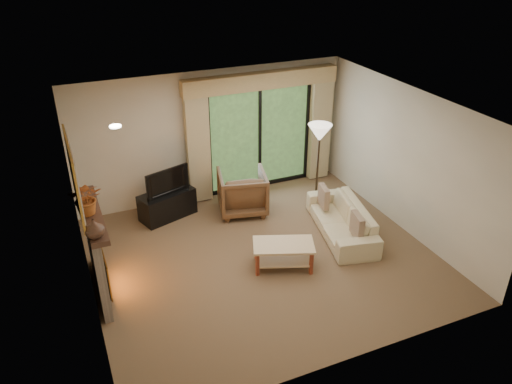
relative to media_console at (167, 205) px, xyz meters
name	(u,v)px	position (x,y,z in m)	size (l,w,h in m)	color
floor	(263,257)	(1.13, -1.95, -0.26)	(5.50, 5.50, 0.00)	brown
ceiling	(264,109)	(1.13, -1.95, 2.34)	(5.50, 5.50, 0.00)	silver
wall_back	(212,135)	(1.13, 0.55, 1.04)	(5.00, 5.00, 0.00)	beige
wall_front	(351,280)	(1.13, -4.45, 1.04)	(5.00, 5.00, 0.00)	beige
wall_left	(81,225)	(-1.62, -1.95, 1.04)	(5.00, 5.00, 0.00)	beige
wall_right	(406,160)	(3.88, -1.95, 1.04)	(5.00, 5.00, 0.00)	beige
fireplace	(95,253)	(-1.50, -1.75, 0.42)	(0.24, 1.70, 1.37)	gray
mirror	(74,177)	(-1.58, -1.75, 1.69)	(0.07, 1.45, 1.02)	gold
sliding_door	(259,138)	(2.13, 0.50, 0.84)	(2.26, 0.10, 2.16)	black
curtain_left	(198,145)	(0.78, 0.39, 0.94)	(0.45, 0.18, 2.35)	tan
curtain_right	(320,126)	(3.48, 0.39, 0.94)	(0.45, 0.18, 2.35)	tan
cornice	(261,81)	(2.13, 0.41, 2.06)	(3.20, 0.24, 0.32)	tan
media_console	(167,205)	(0.00, 0.00, 0.00)	(1.04, 0.47, 0.52)	black
tv	(165,180)	(0.00, 0.00, 0.52)	(0.89, 0.12, 0.51)	black
armchair	(242,192)	(1.40, -0.36, 0.16)	(0.89, 0.92, 0.84)	brown
sofa	(342,220)	(2.74, -1.82, 0.02)	(1.94, 0.76, 0.57)	#CCBB90
pillow_near	(357,226)	(2.67, -2.38, 0.23)	(0.11, 0.41, 0.41)	brown
pillow_far	(324,197)	(2.67, -1.26, 0.23)	(0.10, 0.40, 0.40)	brown
coffee_table	(283,255)	(1.33, -2.32, -0.04)	(0.97, 0.54, 0.44)	#D2B081
floor_lamp	(318,166)	(2.84, -0.70, 0.59)	(0.46, 0.46, 1.70)	white
vase	(94,228)	(-1.48, -2.44, 1.24)	(0.26, 0.26, 0.27)	#482E21
branches	(87,198)	(-1.48, -1.79, 1.36)	(0.45, 0.39, 0.50)	#B95E25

